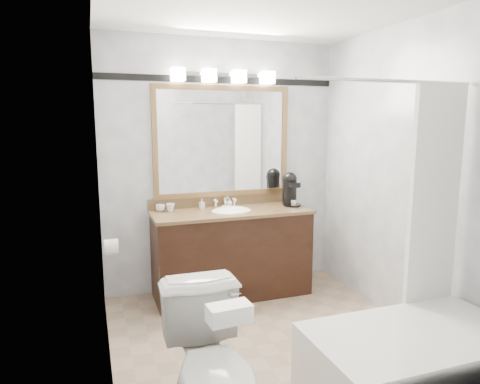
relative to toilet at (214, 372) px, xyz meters
name	(u,v)px	position (x,y,z in m)	size (l,w,h in m)	color
room	(275,184)	(0.72, 0.85, 0.84)	(2.42, 2.62, 2.52)	tan
vanity	(231,251)	(0.72, 1.87, 0.04)	(1.53, 0.58, 0.97)	black
mirror	(223,142)	(0.72, 2.13, 1.09)	(1.40, 0.04, 1.10)	olive
vanity_light_bar	(224,76)	(0.72, 2.08, 1.73)	(1.02, 0.14, 0.12)	silver
accent_stripe	(222,80)	(0.72, 2.14, 1.69)	(2.40, 0.01, 0.06)	black
bathtub	(415,355)	(1.27, -0.05, -0.13)	(1.30, 0.75, 1.96)	white
tp_roll	(111,247)	(-0.42, 1.51, 0.29)	(0.12, 0.12, 0.11)	white
toilet	(214,372)	(0.00, 0.00, 0.00)	(0.45, 0.80, 0.81)	white
tissue_box	(229,313)	(0.00, -0.27, 0.45)	(0.20, 0.11, 0.08)	white
coffee_maker	(290,188)	(1.36, 1.92, 0.62)	(0.18, 0.22, 0.34)	black
cup_left	(160,208)	(0.06, 2.05, 0.48)	(0.08, 0.08, 0.07)	white
cup_right	(170,208)	(0.15, 2.02, 0.48)	(0.08, 0.08, 0.08)	white
soap_bottle_a	(202,204)	(0.47, 2.03, 0.49)	(0.05, 0.05, 0.10)	white
soap_bottle_b	(229,202)	(0.76, 2.07, 0.48)	(0.06, 0.06, 0.08)	white
soap_bar	(226,207)	(0.70, 1.98, 0.46)	(0.08, 0.05, 0.03)	beige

